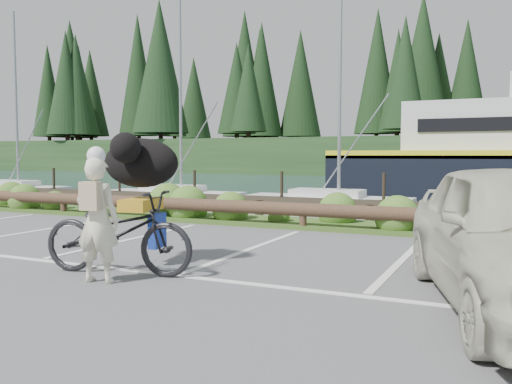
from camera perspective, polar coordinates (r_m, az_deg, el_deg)
ground at (r=7.93m, az=-6.66°, el=-8.19°), size 72.00×72.00×0.00m
harbor_backdrop at (r=85.10m, az=22.58°, el=2.57°), size 170.00×160.00×30.00m
vegetation_strip at (r=12.67m, az=6.05°, el=-3.37°), size 34.00×1.60×0.10m
log_rail at (r=12.02m, az=4.96°, el=-4.00°), size 32.00×0.30×0.60m
bicycle at (r=7.78m, az=-14.34°, el=-4.15°), size 2.33×1.16×1.17m
cyclist at (r=7.31m, az=-16.35°, el=-2.87°), size 0.66×0.49×1.63m
dog at (r=8.34m, az=-12.06°, el=3.01°), size 0.85×1.38×0.74m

